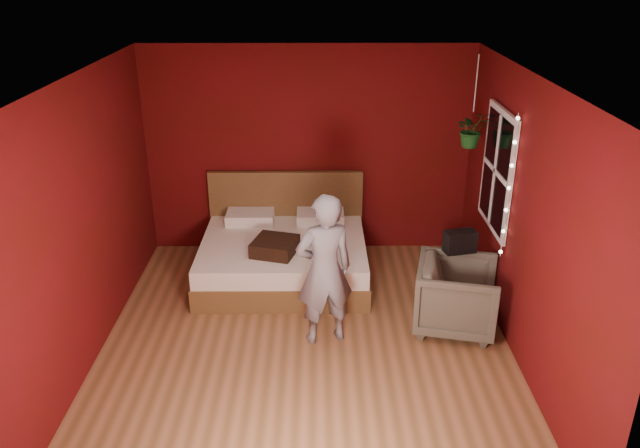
{
  "coord_description": "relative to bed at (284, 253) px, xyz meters",
  "views": [
    {
      "loc": [
        0.11,
        -5.19,
        3.55
      ],
      "look_at": [
        0.14,
        0.4,
        1.12
      ],
      "focal_mm": 35.0,
      "sensor_mm": 36.0,
      "label": 1
    }
  ],
  "objects": [
    {
      "name": "throw_pillow",
      "position": [
        -0.08,
        -0.41,
        0.29
      ],
      "size": [
        0.56,
        0.56,
        0.16
      ],
      "primitive_type": "cube",
      "rotation": [
        0.0,
        0.0,
        -0.28
      ],
      "color": "black",
      "rests_on": "bed"
    },
    {
      "name": "room_walls",
      "position": [
        0.28,
        -1.47,
        1.4
      ],
      "size": [
        4.04,
        4.54,
        2.62
      ],
      "color": "#5E090F",
      "rests_on": "ground"
    },
    {
      "name": "handbag",
      "position": [
        1.86,
        -0.9,
        0.57
      ],
      "size": [
        0.35,
        0.23,
        0.23
      ],
      "primitive_type": "cube",
      "rotation": [
        0.0,
        0.0,
        0.24
      ],
      "color": "black",
      "rests_on": "armchair"
    },
    {
      "name": "hanging_plant",
      "position": [
        2.06,
        -0.11,
        1.53
      ],
      "size": [
        0.42,
        0.39,
        0.98
      ],
      "color": "silver",
      "rests_on": "room_walls"
    },
    {
      "name": "armchair",
      "position": [
        1.81,
        -1.17,
        0.09
      ],
      "size": [
        0.96,
        0.94,
        0.73
      ],
      "primitive_type": "imported",
      "rotation": [
        0.0,
        0.0,
        1.35
      ],
      "color": "#595446",
      "rests_on": "ground"
    },
    {
      "name": "floor",
      "position": [
        0.28,
        -1.47,
        -0.28
      ],
      "size": [
        4.5,
        4.5,
        0.0
      ],
      "primitive_type": "plane",
      "color": "#955F3B",
      "rests_on": "ground"
    },
    {
      "name": "person",
      "position": [
        0.46,
        -1.38,
        0.5
      ],
      "size": [
        0.65,
        0.52,
        1.55
      ],
      "primitive_type": "imported",
      "rotation": [
        0.0,
        0.0,
        3.43
      ],
      "color": "gray",
      "rests_on": "ground"
    },
    {
      "name": "bed",
      "position": [
        0.0,
        0.0,
        0.0
      ],
      "size": [
        1.93,
        1.64,
        1.06
      ],
      "color": "brown",
      "rests_on": "ground"
    },
    {
      "name": "window",
      "position": [
        2.25,
        -0.57,
        1.22
      ],
      "size": [
        0.05,
        0.97,
        1.27
      ],
      "color": "white",
      "rests_on": "room_walls"
    },
    {
      "name": "fairy_lights",
      "position": [
        2.22,
        -1.09,
        1.22
      ],
      "size": [
        0.04,
        0.04,
        1.45
      ],
      "color": "silver",
      "rests_on": "room_walls"
    }
  ]
}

